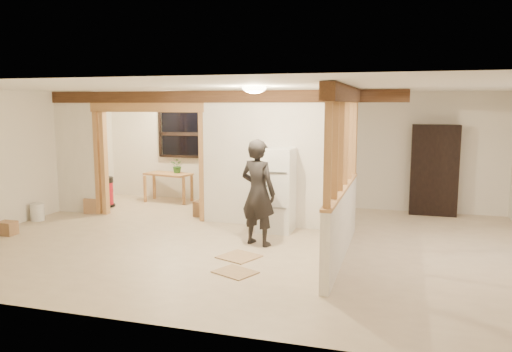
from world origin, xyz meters
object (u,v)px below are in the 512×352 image
(woman, at_px, (258,193))
(refrigerator, at_px, (276,190))
(bookshelf, at_px, (434,170))
(work_table, at_px, (169,187))
(shop_vac, at_px, (103,192))

(woman, bearing_deg, refrigerator, -74.60)
(woman, relative_size, bookshelf, 0.92)
(refrigerator, bearing_deg, bookshelf, 38.47)
(work_table, distance_m, bookshelf, 5.84)
(bookshelf, bearing_deg, shop_vac, -169.93)
(woman, bearing_deg, shop_vac, -5.94)
(woman, xyz_separation_m, shop_vac, (-4.11, 1.90, -0.52))
(shop_vac, height_order, bookshelf, bookshelf)
(work_table, distance_m, shop_vac, 1.47)
(refrigerator, bearing_deg, work_table, 147.91)
(work_table, xyz_separation_m, shop_vac, (-1.11, -0.96, -0.00))
(work_table, bearing_deg, shop_vac, -127.19)
(shop_vac, distance_m, bookshelf, 7.05)
(refrigerator, height_order, bookshelf, bookshelf)
(work_table, bearing_deg, bookshelf, 14.64)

